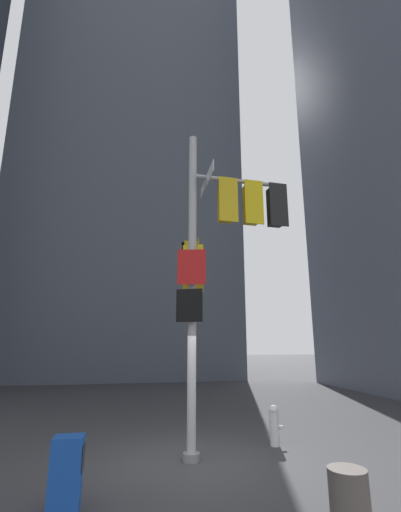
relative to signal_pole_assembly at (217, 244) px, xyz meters
name	(u,v)px	position (x,y,z in m)	size (l,w,h in m)	color
ground	(191,461)	(-0.66, -0.24, -4.70)	(120.00, 120.00, 0.00)	#38383A
building_mid_block	(135,100)	(-2.76, 22.38, 20.35)	(15.90, 15.90, 50.09)	#4C5460
signal_pole_assembly	(217,244)	(0.00, 0.00, 0.00)	(2.80, 3.03, 7.39)	#B2B2B5
fire_hydrant	(274,424)	(1.45, 0.50, -4.22)	(0.33, 0.23, 0.91)	silver
newspaper_box	(66,474)	(-2.80, -2.16, -4.19)	(0.45, 0.36, 1.01)	#194CB2
trash_bin	(350,507)	(0.77, -3.67, -4.28)	(0.48, 0.48, 0.84)	#59514C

